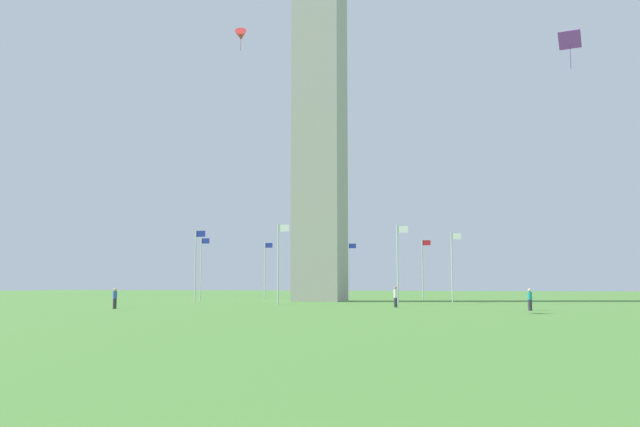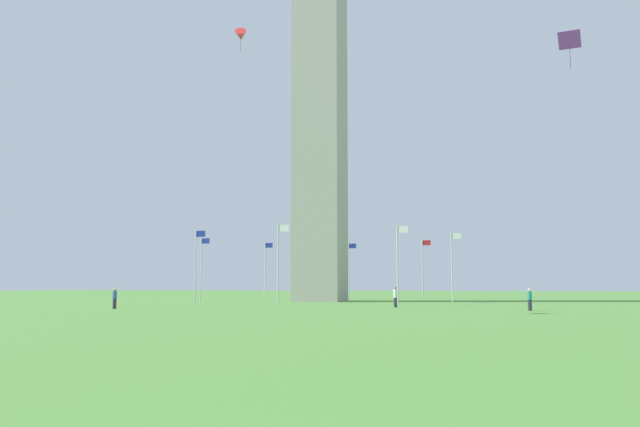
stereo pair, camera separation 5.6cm
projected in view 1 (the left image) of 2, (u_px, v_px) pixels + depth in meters
ground_plane at (320, 301)px, 75.66m from camera, size 260.00×260.00×0.00m
obelisk_monument at (320, 91)px, 78.29m from camera, size 5.41×5.41×49.22m
flagpole_n at (452, 263)px, 72.20m from camera, size 1.12×0.14×7.60m
flagpole_ne at (423, 266)px, 83.45m from camera, size 1.12×0.14×7.60m
flagpole_e at (349, 268)px, 90.39m from camera, size 1.12×0.14×7.60m
flagpole_se at (265, 267)px, 88.95m from camera, size 1.12×0.14×7.60m
flagpole_s at (201, 266)px, 79.98m from camera, size 1.12×0.14×7.60m
flagpole_sw at (196, 262)px, 68.73m from camera, size 1.12×0.14×7.60m
flagpole_w at (279, 260)px, 61.79m from camera, size 1.12×0.14×7.60m
flagpole_nw at (398, 261)px, 63.23m from camera, size 1.12×0.14×7.60m
person_white_shirt at (396, 297)px, 55.58m from camera, size 0.32×0.32×1.75m
person_teal_shirt at (530, 300)px, 48.52m from camera, size 0.32×0.32×1.62m
person_blue_shirt at (115, 298)px, 52.22m from camera, size 0.32×0.32×1.63m
kite_purple_diamond at (570, 41)px, 44.34m from camera, size 1.59×1.37×2.43m
kite_red_delta at (241, 35)px, 72.11m from camera, size 1.70×1.95×2.59m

